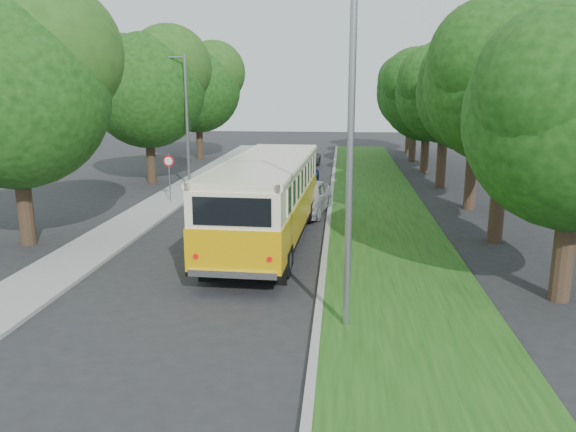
# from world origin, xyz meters

# --- Properties ---
(ground) EXTENTS (120.00, 120.00, 0.00)m
(ground) POSITION_xyz_m (0.00, 0.00, 0.00)
(ground) COLOR #252527
(ground) RESTS_ON ground
(curb) EXTENTS (0.20, 70.00, 0.15)m
(curb) POSITION_xyz_m (3.60, 5.00, 0.07)
(curb) COLOR gray
(curb) RESTS_ON ground
(grass_verge) EXTENTS (4.50, 70.00, 0.13)m
(grass_verge) POSITION_xyz_m (5.95, 5.00, 0.07)
(grass_verge) COLOR #1B4512
(grass_verge) RESTS_ON ground
(sidewalk) EXTENTS (2.20, 70.00, 0.12)m
(sidewalk) POSITION_xyz_m (-4.80, 5.00, 0.06)
(sidewalk) COLOR gray
(sidewalk) RESTS_ON ground
(treeline) EXTENTS (24.27, 41.91, 9.46)m
(treeline) POSITION_xyz_m (3.15, 17.99, 5.93)
(treeline) COLOR #332319
(treeline) RESTS_ON ground
(lamppost_near) EXTENTS (1.71, 0.16, 8.00)m
(lamppost_near) POSITION_xyz_m (4.21, -2.50, 4.37)
(lamppost_near) COLOR gray
(lamppost_near) RESTS_ON ground
(lamppost_far) EXTENTS (1.71, 0.16, 7.50)m
(lamppost_far) POSITION_xyz_m (-4.70, 16.00, 4.12)
(lamppost_far) COLOR gray
(lamppost_far) RESTS_ON ground
(warning_sign) EXTENTS (0.56, 0.10, 2.50)m
(warning_sign) POSITION_xyz_m (-4.50, 11.98, 1.71)
(warning_sign) COLOR gray
(warning_sign) RESTS_ON ground
(vintage_bus) EXTENTS (3.28, 11.14, 3.28)m
(vintage_bus) POSITION_xyz_m (1.39, 4.79, 1.64)
(vintage_bus) COLOR #E2A807
(vintage_bus) RESTS_ON ground
(car_silver) EXTENTS (2.46, 4.74, 1.54)m
(car_silver) POSITION_xyz_m (2.56, 10.27, 0.77)
(car_silver) COLOR silver
(car_silver) RESTS_ON ground
(car_white) EXTENTS (1.53, 4.35, 1.43)m
(car_white) POSITION_xyz_m (1.42, 18.54, 0.72)
(car_white) COLOR white
(car_white) RESTS_ON ground
(car_blue) EXTENTS (3.01, 5.00, 1.36)m
(car_blue) POSITION_xyz_m (1.39, 20.89, 0.68)
(car_blue) COLOR navy
(car_blue) RESTS_ON ground
(car_grey) EXTENTS (2.86, 5.06, 1.33)m
(car_grey) POSITION_xyz_m (1.16, 25.26, 0.67)
(car_grey) COLOR slate
(car_grey) RESTS_ON ground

